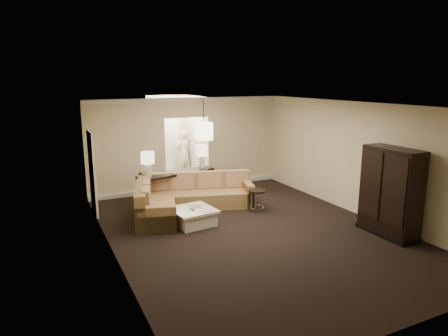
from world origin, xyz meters
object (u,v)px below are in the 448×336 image
console_table (177,184)px  drink_table (257,196)px  person (184,151)px  coffee_table (193,216)px  sectional_sofa (183,198)px  armoire (390,194)px

console_table → drink_table: console_table is taller
console_table → person: person is taller
coffee_table → drink_table: (1.84, 0.20, 0.21)m
drink_table → person: person is taller
coffee_table → person: bearing=72.3°
sectional_sofa → person: (1.34, 3.61, 0.54)m
sectional_sofa → armoire: 4.91m
armoire → drink_table: armoire is taller
coffee_table → drink_table: 1.86m
sectional_sofa → drink_table: (1.71, -0.79, 0.04)m
sectional_sofa → console_table: size_ratio=1.55×
console_table → drink_table: bearing=-57.9°
coffee_table → armoire: size_ratio=0.54×
coffee_table → sectional_sofa: bearing=82.7°
console_table → drink_table: size_ratio=4.07×
console_table → person: 3.07m
console_table → armoire: size_ratio=1.18×
coffee_table → armoire: bearing=-33.9°
person → sectional_sofa: bearing=62.0°
sectional_sofa → armoire: (3.48, -3.42, 0.56)m
console_table → armoire: bearing=-64.2°
sectional_sofa → coffee_table: 1.01m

